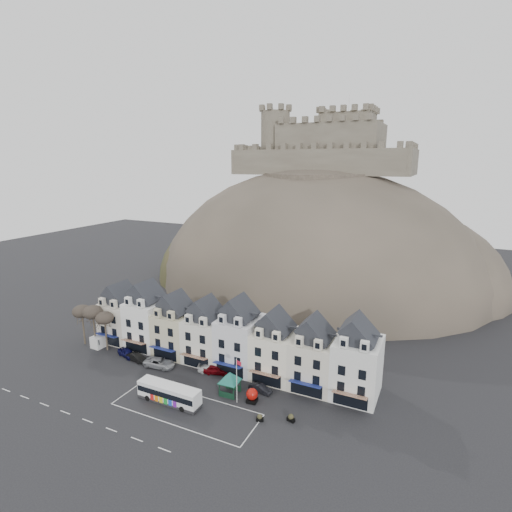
{
  "coord_description": "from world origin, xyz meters",
  "views": [
    {
      "loc": [
        33.81,
        -41.34,
        35.68
      ],
      "look_at": [
        2.62,
        24.0,
        18.51
      ],
      "focal_mm": 28.0,
      "sensor_mm": 36.0,
      "label": 1
    }
  ],
  "objects": [
    {
      "name": "coach_bay_markings",
      "position": [
        2.0,
        1.25,
        0.0
      ],
      "size": [
        22.0,
        7.5,
        0.01
      ],
      "primitive_type": "cube",
      "color": "silver",
      "rests_on": "ground"
    },
    {
      "name": "white_van",
      "position": [
        -25.34,
        12.0,
        1.15
      ],
      "size": [
        2.45,
        5.14,
        2.29
      ],
      "rotation": [
        0.0,
        0.0,
        -0.05
      ],
      "color": "silver",
      "rests_on": "ground"
    },
    {
      "name": "red_buoy",
      "position": [
        10.0,
        7.14,
        1.13
      ],
      "size": [
        1.79,
        1.79,
        2.21
      ],
      "rotation": [
        0.0,
        0.0,
        0.09
      ],
      "color": "black",
      "rests_on": "ground"
    },
    {
      "name": "planter_east",
      "position": [
        13.0,
        3.5,
        0.5
      ],
      "size": [
        1.15,
        0.82,
        1.04
      ],
      "rotation": [
        0.0,
        0.0,
        0.32
      ],
      "color": "black",
      "rests_on": "ground"
    },
    {
      "name": "car_white",
      "position": [
        -0.4,
        12.0,
        0.64
      ],
      "size": [
        4.78,
        3.33,
        1.29
      ],
      "primitive_type": "imported",
      "rotation": [
        0.0,
        0.0,
        1.96
      ],
      "color": "white",
      "rests_on": "ground"
    },
    {
      "name": "tree_left_mid",
      "position": [
        -26.0,
        10.5,
        7.24
      ],
      "size": [
        3.78,
        3.78,
        8.64
      ],
      "color": "#3E3527",
      "rests_on": "ground"
    },
    {
      "name": "tree_left_far",
      "position": [
        -29.0,
        10.5,
        6.9
      ],
      "size": [
        3.61,
        3.61,
        8.24
      ],
      "color": "#3E3527",
      "rests_on": "ground"
    },
    {
      "name": "car_maroon",
      "position": [
        0.8,
        12.0,
        0.76
      ],
      "size": [
        4.81,
        2.98,
        1.53
      ],
      "primitive_type": "imported",
      "rotation": [
        0.0,
        0.0,
        1.85
      ],
      "color": "#62050B",
      "rests_on": "ground"
    },
    {
      "name": "car_navy",
      "position": [
        -17.59,
        10.1,
        0.76
      ],
      "size": [
        4.8,
        2.96,
        1.52
      ],
      "primitive_type": "imported",
      "rotation": [
        0.0,
        0.0,
        1.29
      ],
      "color": "#0C0C3D",
      "rests_on": "ground"
    },
    {
      "name": "tree_left_near",
      "position": [
        -23.0,
        10.5,
        6.55
      ],
      "size": [
        3.43,
        3.43,
        7.84
      ],
      "color": "#3E3527",
      "rests_on": "ground"
    },
    {
      "name": "townhouse_terrace",
      "position": [
        0.15,
        15.97,
        5.3
      ],
      "size": [
        54.4,
        9.35,
        11.8
      ],
      "color": "beige",
      "rests_on": "ground"
    },
    {
      "name": "car_black",
      "position": [
        -14.8,
        9.5,
        0.7
      ],
      "size": [
        4.42,
        2.04,
        1.4
      ],
      "primitive_type": "imported",
      "rotation": [
        0.0,
        0.0,
        1.44
      ],
      "color": "black",
      "rests_on": "ground"
    },
    {
      "name": "planter_west",
      "position": [
        17.0,
        5.29,
        0.54
      ],
      "size": [
        1.23,
        0.83,
        1.13
      ],
      "rotation": [
        0.0,
        0.0,
        -0.25
      ],
      "color": "black",
      "rests_on": "ground"
    },
    {
      "name": "castle",
      "position": [
        0.51,
        75.93,
        40.19
      ],
      "size": [
        50.2,
        22.2,
        22.0
      ],
      "color": "brown",
      "rests_on": "ground"
    },
    {
      "name": "car_silver",
      "position": [
        -9.6,
        9.61,
        0.79
      ],
      "size": [
        5.82,
        3.22,
        1.57
      ],
      "primitive_type": "imported",
      "rotation": [
        0.0,
        0.0,
        1.68
      ],
      "color": "#9B9DA2",
      "rests_on": "ground"
    },
    {
      "name": "flagpole",
      "position": [
        8.08,
        5.98,
        4.17
      ],
      "size": [
        1.02,
        0.37,
        7.3
      ],
      "rotation": [
        0.0,
        0.0,
        -0.3
      ],
      "color": "silver",
      "rests_on": "ground"
    },
    {
      "name": "car_charcoal",
      "position": [
        10.0,
        10.18,
        0.63
      ],
      "size": [
        4.02,
        1.97,
        1.27
      ],
      "primitive_type": "imported",
      "rotation": [
        0.0,
        0.0,
        1.4
      ],
      "color": "black",
      "rests_on": "ground"
    },
    {
      "name": "bus",
      "position": [
        -1.28,
        1.63,
        1.61
      ],
      "size": [
        10.32,
        2.43,
        2.91
      ],
      "rotation": [
        0.0,
        0.0,
        -0.0
      ],
      "color": "#262628",
      "rests_on": "ground"
    },
    {
      "name": "ground",
      "position": [
        0.0,
        0.0,
        0.0
      ],
      "size": [
        300.0,
        300.0,
        0.0
      ],
      "primitive_type": "plane",
      "color": "black",
      "rests_on": "ground"
    },
    {
      "name": "bus_shelter",
      "position": [
        5.94,
        7.55,
        2.95
      ],
      "size": [
        5.98,
        5.98,
        3.8
      ],
      "rotation": [
        0.0,
        0.0,
        0.04
      ],
      "color": "black",
      "rests_on": "ground"
    },
    {
      "name": "castle_hill",
      "position": [
        1.25,
        68.95,
        0.11
      ],
      "size": [
        100.0,
        76.0,
        68.0
      ],
      "color": "#3E3930",
      "rests_on": "ground"
    }
  ]
}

